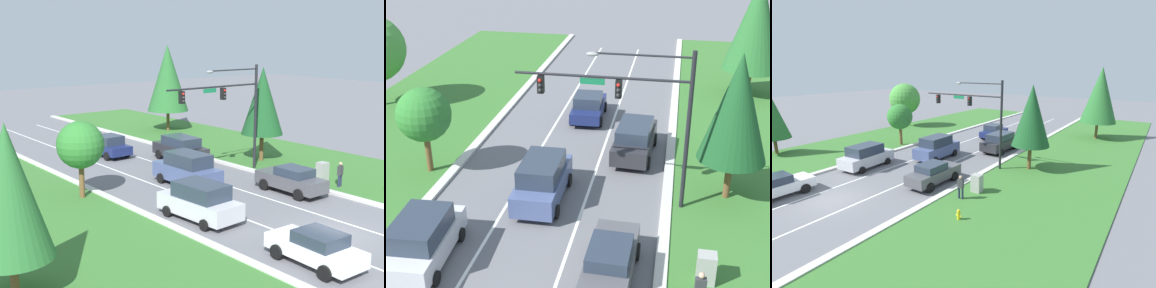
# 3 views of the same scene
# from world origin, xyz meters

# --- Properties ---
(ground_plane) EXTENTS (160.00, 160.00, 0.00)m
(ground_plane) POSITION_xyz_m (0.00, 0.00, 0.00)
(ground_plane) COLOR slate
(curb_strip_left) EXTENTS (0.50, 90.00, 0.15)m
(curb_strip_left) POSITION_xyz_m (-5.65, 0.00, 0.07)
(curb_strip_left) COLOR beige
(curb_strip_left) RESTS_ON ground_plane
(lane_stripe_inner_left) EXTENTS (0.14, 81.00, 0.01)m
(lane_stripe_inner_left) POSITION_xyz_m (-1.80, 0.00, 0.00)
(lane_stripe_inner_left) COLOR white
(lane_stripe_inner_left) RESTS_ON ground_plane
(lane_stripe_inner_right) EXTENTS (0.14, 81.00, 0.01)m
(lane_stripe_inner_right) POSITION_xyz_m (1.80, 0.00, 0.00)
(lane_stripe_inner_right) COLOR white
(lane_stripe_inner_right) RESTS_ON ground_plane
(traffic_signal_mast) EXTENTS (7.90, 0.41, 7.54)m
(traffic_signal_mast) POSITION_xyz_m (4.03, 11.75, 5.06)
(traffic_signal_mast) COLOR black
(traffic_signal_mast) RESTS_ON ground_plane
(white_sedan) EXTENTS (2.12, 4.34, 1.51)m
(white_sedan) POSITION_xyz_m (-3.53, -1.69, 0.78)
(white_sedan) COLOR white
(white_sedan) RESTS_ON ground_plane
(slate_blue_suv) EXTENTS (2.23, 4.95, 2.18)m
(slate_blue_suv) POSITION_xyz_m (-0.23, 11.28, 1.10)
(slate_blue_suv) COLOR #475684
(slate_blue_suv) RESTS_ON ground_plane
(charcoal_suv) EXTENTS (2.36, 5.11, 1.95)m
(charcoal_suv) POSITION_xyz_m (3.62, 17.06, 1.02)
(charcoal_suv) COLOR #28282D
(charcoal_suv) RESTS_ON ground_plane
(silver_suv) EXTENTS (2.42, 4.79, 2.00)m
(silver_suv) POSITION_xyz_m (-3.71, 5.77, 1.01)
(silver_suv) COLOR silver
(silver_suv) RESTS_ON ground_plane
(navy_sedan) EXTENTS (2.24, 4.46, 1.73)m
(navy_sedan) POSITION_xyz_m (0.13, 22.05, 0.86)
(navy_sedan) COLOR navy
(navy_sedan) RESTS_ON ground_plane
(graphite_sedan) EXTENTS (2.02, 4.62, 1.65)m
(graphite_sedan) POSITION_xyz_m (3.75, 6.00, 0.85)
(graphite_sedan) COLOR #4C4C51
(graphite_sedan) RESTS_ON ground_plane
(utility_cabinet) EXTENTS (0.70, 0.60, 1.32)m
(utility_cabinet) POSITION_xyz_m (7.31, 6.43, 0.66)
(utility_cabinet) COLOR #9E9E99
(utility_cabinet) RESTS_ON ground_plane
(pedestrian) EXTENTS (0.40, 0.26, 1.69)m
(pedestrian) POSITION_xyz_m (7.04, 4.83, 0.94)
(pedestrian) COLOR #232842
(pedestrian) RESTS_ON ground_plane
(conifer_near_right_tree) EXTENTS (4.13, 4.13, 8.68)m
(conifer_near_right_tree) POSITION_xyz_m (10.82, 28.56, 5.37)
(conifer_near_right_tree) COLOR brown
(conifer_near_right_tree) RESTS_ON ground_plane
(oak_near_left_tree) EXTENTS (2.80, 2.80, 4.67)m
(oak_near_left_tree) POSITION_xyz_m (-6.83, 12.99, 3.24)
(oak_near_left_tree) COLOR brown
(oak_near_left_tree) RESTS_ON ground_plane
(conifer_far_right_tree) EXTENTS (3.18, 3.18, 7.23)m
(conifer_far_right_tree) POSITION_xyz_m (8.44, 13.11, 4.67)
(conifer_far_right_tree) COLOR brown
(conifer_far_right_tree) RESTS_ON ground_plane
(conifer_mid_left_tree) EXTENTS (3.10, 3.10, 6.60)m
(conifer_mid_left_tree) POSITION_xyz_m (-14.55, 3.23, 4.11)
(conifer_mid_left_tree) COLOR brown
(conifer_mid_left_tree) RESTS_ON ground_plane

